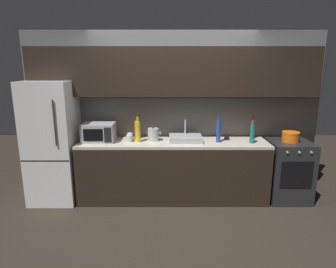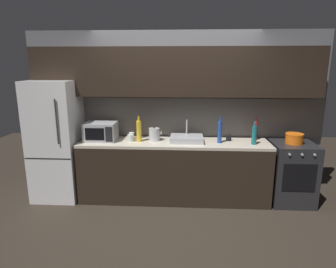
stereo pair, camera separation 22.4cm
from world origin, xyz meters
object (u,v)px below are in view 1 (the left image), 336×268
Objects in this scene: wine_bottle_yellow at (139,131)px; wine_bottle_teal at (253,134)px; kettle at (154,135)px; microwave at (100,132)px; mug_white at (131,136)px; cooking_pot at (292,137)px; refrigerator at (54,142)px; wine_bottle_orange at (138,129)px; mug_dark at (228,137)px; wine_bottle_red at (253,129)px; wine_bottle_blue at (219,131)px; oven_range at (289,171)px; mug_clear at (130,138)px.

wine_bottle_yellow is 1.65m from wine_bottle_teal.
microwave is at bearing -178.38° from kettle.
mug_white is 0.42× the size of cooking_pot.
wine_bottle_yellow is 1.50× the size of cooking_pot.
wine_bottle_yellow is at bearing -43.37° from mug_white.
refrigerator reaches higher than wine_bottle_orange.
wine_bottle_teal is at bearing -8.63° from wine_bottle_orange.
wine_bottle_yellow is 1.33m from mug_dark.
mug_white is (-1.86, -0.07, -0.09)m from wine_bottle_red.
wine_bottle_orange is 1.06× the size of wine_bottle_teal.
wine_bottle_yellow is 0.97× the size of wine_bottle_blue.
oven_range is 0.52m from cooking_pot.
mug_dark is 0.34× the size of cooking_pot.
mug_white reaches higher than mug_dark.
wine_bottle_blue is 1.30m from mug_clear.
wine_bottle_teal is (2.23, -0.10, 0.00)m from microwave.
cooking_pot is (2.27, -0.18, -0.07)m from wine_bottle_orange.
refrigerator is 3.53m from oven_range.
wine_bottle_teal is 1.78m from mug_clear.
cooking_pot is at bearing 0.00° from refrigerator.
wine_bottle_blue is at bearing -5.92° from mug_white.
cooking_pot is at bearing -0.37° from microwave.
mug_white is at bearing 169.44° from kettle.
kettle is at bearing 175.18° from wine_bottle_teal.
wine_bottle_teal is 3.89× the size of mug_dark.
wine_bottle_yellow is (-0.22, -0.06, 0.06)m from kettle.
mug_clear is at bearing -4.08° from microwave.
mug_white is at bearing 136.63° from wine_bottle_yellow.
wine_bottle_orange is 1.23m from wine_bottle_blue.
cooking_pot is at bearing -4.43° from wine_bottle_orange.
mug_white is 0.12m from mug_clear.
refrigerator is 2.99m from wine_bottle_red.
oven_range is at bearing -18.99° from wine_bottle_red.
wine_bottle_red reaches higher than microwave.
wine_bottle_yellow is 0.17m from mug_clear.
wine_bottle_red is at bearing 74.25° from wine_bottle_teal.
mug_white is at bearing -143.84° from wine_bottle_orange.
mug_clear is (-1.85, -0.19, -0.09)m from wine_bottle_red.
refrigerator is at bearing -176.57° from wine_bottle_red.
refrigerator is at bearing -171.77° from wine_bottle_orange.
wine_bottle_red is 0.55m from cooking_pot.
wine_bottle_teal is at bearing -172.27° from cooking_pot.
wine_bottle_blue reaches higher than wine_bottle_red.
kettle is at bearing -27.68° from wine_bottle_orange.
wine_bottle_teal is at bearing -5.97° from mug_white.
cooking_pot is (1.06, 0.03, -0.09)m from wine_bottle_blue.
kettle is 0.30m from wine_bottle_orange.
mug_clear reaches higher than mug_dark.
mug_white reaches higher than mug_clear.
mug_white is at bearing 92.50° from mug_clear.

